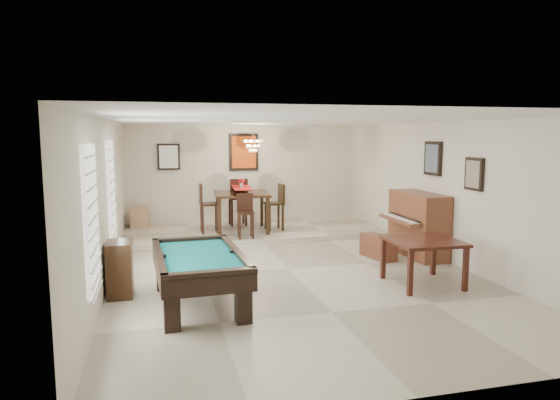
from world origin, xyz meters
name	(u,v)px	position (x,y,z in m)	size (l,w,h in m)	color
ground_plane	(288,269)	(0.00, 0.00, -0.01)	(6.00, 9.00, 0.02)	beige
wall_back	(244,175)	(0.00, 4.50, 1.30)	(6.00, 0.04, 2.60)	silver
wall_front	(422,258)	(0.00, -4.50, 1.30)	(6.00, 0.04, 2.60)	silver
wall_left	(107,202)	(-3.00, 0.00, 1.30)	(0.04, 9.00, 2.60)	silver
wall_right	(442,191)	(3.00, 0.00, 1.30)	(0.04, 9.00, 2.60)	silver
ceiling	(289,120)	(0.00, 0.00, 2.60)	(6.00, 9.00, 0.04)	white
dining_step	(253,231)	(0.00, 3.25, 0.06)	(6.00, 2.50, 0.12)	beige
window_left_front	(92,218)	(-2.97, -2.20, 1.40)	(0.06, 1.00, 1.70)	white
window_left_rear	(111,191)	(-2.97, 0.60, 1.40)	(0.06, 1.00, 1.70)	white
pool_table	(199,280)	(-1.69, -1.50, 0.35)	(1.15, 2.12, 0.71)	black
square_table	(423,262)	(1.82, -1.42, 0.36)	(1.05, 1.05, 0.73)	black
upright_piano	(411,225)	(2.56, 0.33, 0.62)	(0.83, 1.49, 1.24)	brown
piano_bench	(378,247)	(1.87, 0.32, 0.22)	(0.31, 0.79, 0.44)	brown
apothecary_chest	(120,269)	(-2.78, -0.84, 0.41)	(0.36, 0.54, 0.81)	black
dining_table	(242,209)	(-0.31, 3.01, 0.63)	(1.23, 1.23, 1.02)	black
flower_vase	(241,183)	(-0.31, 3.01, 1.24)	(0.13, 0.13, 0.21)	red
dining_chair_south	(246,216)	(-0.36, 2.23, 0.60)	(0.36, 0.36, 0.96)	black
dining_chair_north	(238,202)	(-0.28, 3.77, 0.70)	(0.43, 0.43, 1.17)	black
dining_chair_west	(209,208)	(-1.06, 3.01, 0.69)	(0.42, 0.42, 1.14)	black
dining_chair_east	(274,207)	(0.45, 2.97, 0.66)	(0.40, 0.40, 1.08)	black
corner_bench	(140,218)	(-2.62, 4.07, 0.36)	(0.42, 0.52, 0.47)	tan
chandelier	(253,141)	(0.00, 3.20, 2.20)	(0.44, 0.44, 0.60)	#FFE5B2
back_painting	(244,152)	(0.00, 4.46, 1.90)	(0.75, 0.06, 0.95)	#D84C14
back_mirror	(169,157)	(-1.90, 4.46, 1.80)	(0.55, 0.06, 0.65)	white
right_picture_upper	(433,158)	(2.96, 0.30, 1.90)	(0.06, 0.55, 0.65)	slate
right_picture_lower	(474,174)	(2.96, -1.00, 1.70)	(0.06, 0.45, 0.55)	gray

